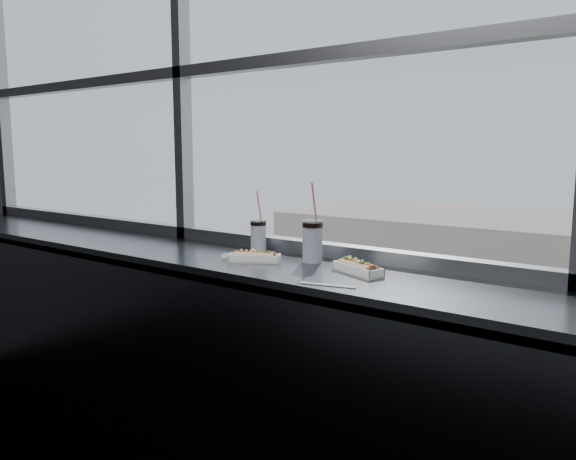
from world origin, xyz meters
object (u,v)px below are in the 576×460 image
Objects in this scene: loose_straw at (328,285)px; soda_cup_left at (258,234)px; wrapper at (231,256)px; pedestrian_a at (508,373)px; car_near_a at (286,419)px; soda_cup_right at (312,239)px; hotdog_tray_left at (254,257)px; hotdog_tray_right at (358,267)px; tree_left at (490,314)px; car_far_a at (390,367)px; car_near_b at (389,454)px.

soda_cup_left is at bearing 134.89° from loose_straw.
wrapper reaches higher than pedestrian_a.
soda_cup_right is at bearing -142.84° from car_near_a.
hotdog_tray_right reaches higher than hotdog_tray_left.
wrapper is at bearing -75.61° from tree_left.
soda_cup_right is 0.38m from wrapper.
hotdog_tray_right is at bearing -158.72° from car_far_a.
hotdog_tray_left is at bearing -143.56° from car_near_a.
car_near_a is (-0.91, -8.00, 0.02)m from car_far_a.
car_near_b reaches higher than car_far_a.
hotdog_tray_left is 0.04× the size of car_near_a.
wrapper is (-0.62, 0.17, 0.01)m from loose_straw.
wrapper is at bearing 150.42° from loose_straw.
soda_cup_left is at bearing 12.27° from pedestrian_a.
hotdog_tray_left is at bearing 12.46° from pedestrian_a.
soda_cup_right is at bearing -159.17° from car_far_a.
pedestrian_a is (-5.98, 27.49, -11.22)m from soda_cup_left.
wrapper is (-0.12, -0.02, -0.01)m from hotdog_tray_left.
pedestrian_a is at bearing 102.21° from wrapper.
loose_straw reaches higher than pedestrian_a.
car_near_a is at bearing 97.53° from hotdog_tray_left.
wrapper is (-0.33, -0.17, -0.09)m from soda_cup_right.
wrapper is 0.02× the size of car_near_b.
soda_cup_left is at bearing 96.52° from hotdog_tray_left.
hotdog_tray_right is 0.04× the size of car_far_a.
hotdog_tray_right is at bearing -148.45° from car_near_b.
soda_cup_left is at bearing -75.54° from tree_left.
car_near_a is 1.16× the size of tree_left.
hotdog_tray_left is 0.04× the size of car_far_a.
hotdog_tray_right is at bearing -142.38° from car_near_a.
loose_straw is 23.52m from car_near_a.
pedestrian_a is (-6.00, 27.70, -11.14)m from wrapper.
car_near_a is at bearing 149.81° from hotdog_tray_right.
wrapper reaches higher than car_far_a.
soda_cup_right is 30.36m from tree_left.
pedestrian_a is at bearing -26.11° from tree_left.
tree_left is at bearing 104.46° from soda_cup_left.
pedestrian_a is 3.14m from tree_left.
hotdog_tray_left is 1.10× the size of loose_straw.
hotdog_tray_left is 0.27m from soda_cup_right.
soda_cup_left is 0.04× the size of car_near_b.
soda_cup_right is 0.05× the size of car_far_a.
loose_straw is 0.11× the size of pedestrian_a.
car_near_b is at bearing -6.00° from pedestrian_a.
soda_cup_left is at bearing 94.97° from wrapper.
car_near_b is (-7.19, 16.33, -10.91)m from wrapper.
wrapper is 30.46m from pedestrian_a.
car_near_b is (-7.81, 16.49, -10.90)m from loose_straw.
pedestrian_a is at bearing 102.27° from soda_cup_left.
loose_straw is (0.02, -0.25, -0.02)m from hotdog_tray_right.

